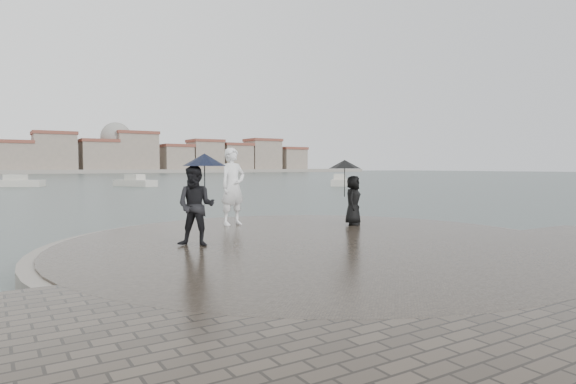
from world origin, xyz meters
TOP-DOWN VIEW (x-y plane):
  - ground at (0.00, 0.00)m, footprint 400.00×400.00m
  - kerb_ring at (0.00, 3.50)m, footprint 12.50×12.50m
  - quay_tip at (0.00, 3.50)m, footprint 11.90×11.90m
  - statue at (-0.39, 7.28)m, footprint 0.94×0.71m
  - visitor_left at (-2.68, 4.25)m, footprint 1.28×1.11m
  - visitor_right at (2.58, 5.42)m, footprint 1.17×1.00m
  - boats at (4.71, 41.34)m, footprint 42.28×26.64m

SIDE VIEW (x-z plane):
  - ground at x=0.00m, z-range 0.00..0.00m
  - kerb_ring at x=0.00m, z-range 0.00..0.32m
  - quay_tip at x=0.00m, z-range 0.00..0.36m
  - boats at x=4.71m, z-range -0.37..1.13m
  - visitor_left at x=-2.68m, z-range 0.43..2.47m
  - visitor_right at x=2.58m, z-range 0.49..2.44m
  - statue at x=-0.39m, z-range 0.36..2.67m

